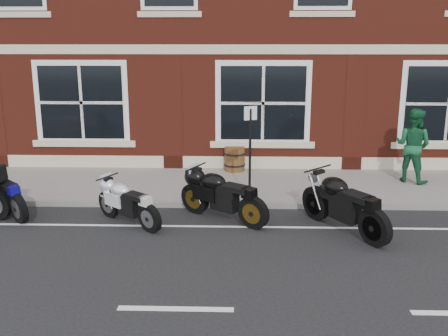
{
  "coord_description": "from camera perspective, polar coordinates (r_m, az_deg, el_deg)",
  "views": [
    {
      "loc": [
        0.85,
        -9.15,
        3.53
      ],
      "look_at": [
        0.52,
        1.6,
        0.86
      ],
      "focal_mm": 40.0,
      "sensor_mm": 36.0,
      "label": 1
    }
  ],
  "objects": [
    {
      "name": "ground",
      "position": [
        9.84,
        -3.37,
        -7.09
      ],
      "size": [
        80.0,
        80.0,
        0.0
      ],
      "primitive_type": "plane",
      "color": "black",
      "rests_on": "ground"
    },
    {
      "name": "sidewalk",
      "position": [
        12.66,
        -2.18,
        -1.96
      ],
      "size": [
        30.0,
        3.0,
        0.12
      ],
      "primitive_type": "cube",
      "color": "slate",
      "rests_on": "ground"
    },
    {
      "name": "kerb",
      "position": [
        11.15,
        -2.73,
        -4.19
      ],
      "size": [
        30.0,
        0.16,
        0.12
      ],
      "primitive_type": "cube",
      "color": "slate",
      "rests_on": "ground"
    },
    {
      "name": "moto_sport_red",
      "position": [
        11.55,
        -23.84,
        -2.29
      ],
      "size": [
        1.59,
        1.52,
        0.93
      ],
      "rotation": [
        0.0,
        0.0,
        0.81
      ],
      "color": "black",
      "rests_on": "ground"
    },
    {
      "name": "moto_sport_black",
      "position": [
        10.2,
        -0.21,
        -2.93
      ],
      "size": [
        1.84,
        1.41,
        0.98
      ],
      "rotation": [
        0.0,
        0.0,
        0.94
      ],
      "color": "black",
      "rests_on": "ground"
    },
    {
      "name": "moto_sport_silver",
      "position": [
        10.19,
        -10.91,
        -3.67
      ],
      "size": [
        1.51,
        1.31,
        0.85
      ],
      "rotation": [
        0.0,
        0.0,
        0.87
      ],
      "color": "black",
      "rests_on": "ground"
    },
    {
      "name": "moto_naked_black",
      "position": [
        9.86,
        13.51,
        -3.7
      ],
      "size": [
        1.34,
        2.07,
        1.05
      ],
      "rotation": [
        0.0,
        0.0,
        0.55
      ],
      "color": "black",
      "rests_on": "ground"
    },
    {
      "name": "pedestrian_right",
      "position": [
        13.42,
        20.78,
        2.42
      ],
      "size": [
        1.15,
        1.13,
        1.87
      ],
      "primitive_type": "imported",
      "rotation": [
        0.0,
        0.0,
        2.42
      ],
      "color": "#164F2E",
      "rests_on": "sidewalk"
    },
    {
      "name": "barrel_planter",
      "position": [
        13.8,
        1.21,
        1.04
      ],
      "size": [
        0.59,
        0.59,
        0.65
      ],
      "color": "#562717",
      "rests_on": "sidewalk"
    },
    {
      "name": "parking_sign",
      "position": [
        10.92,
        3.0,
        2.4
      ],
      "size": [
        0.28,
        0.14,
        2.12
      ],
      "rotation": [
        0.0,
        0.0,
        0.43
      ],
      "color": "black",
      "rests_on": "sidewalk"
    }
  ]
}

